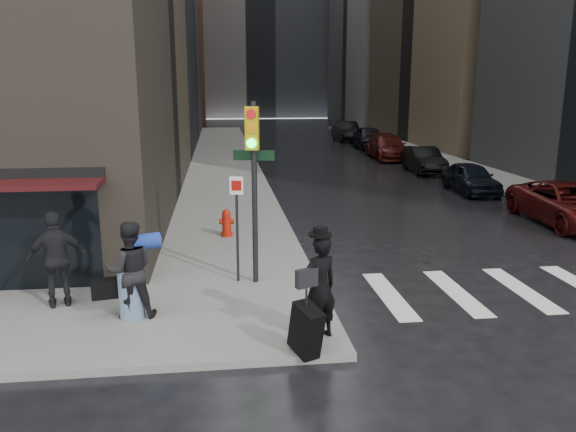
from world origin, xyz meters
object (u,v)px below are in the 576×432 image
object	(u,v)px
traffic_light	(252,169)
parked_car_5	(346,131)
man_greycoat	(57,259)
man_jeans	(129,270)
man_overcoat	(317,294)
parked_car_1	(471,178)
parked_car_0	(569,204)
fire_hydrant	(227,224)
parked_car_4	(369,138)
parked_car_2	(423,160)
parked_car_3	(388,147)

from	to	relation	value
traffic_light	parked_car_5	world-z (taller)	traffic_light
man_greycoat	traffic_light	bearing A→B (deg)	175.87
parked_car_5	man_jeans	bearing A→B (deg)	-108.46
man_overcoat	parked_car_1	size ratio (longest dim) A/B	0.54
man_overcoat	traffic_light	bearing A→B (deg)	-97.94
parked_car_0	parked_car_1	bearing A→B (deg)	99.30
man_overcoat	fire_hydrant	xyz separation A→B (m)	(-1.50, 7.53, -0.52)
man_overcoat	fire_hydrant	distance (m)	7.69
parked_car_4	traffic_light	bearing A→B (deg)	-106.49
man_jeans	traffic_light	world-z (taller)	traffic_light
fire_hydrant	parked_car_4	xyz separation A→B (m)	(11.09, 24.60, 0.31)
man_jeans	man_greycoat	size ratio (longest dim) A/B	0.96
man_greycoat	parked_car_1	xyz separation A→B (m)	(14.48, 11.87, -0.50)
parked_car_4	man_greycoat	bearing A→B (deg)	-112.62
fire_hydrant	parked_car_1	bearing A→B (deg)	31.25
man_overcoat	man_greycoat	world-z (taller)	man_overcoat
fire_hydrant	parked_car_1	distance (m)	12.77
parked_car_2	parked_car_3	world-z (taller)	parked_car_3
man_greycoat	parked_car_2	bearing A→B (deg)	-145.71
man_overcoat	parked_car_5	xyz separation A→B (m)	(9.22, 38.12, -0.21)
man_jeans	parked_car_5	xyz separation A→B (m)	(12.70, 36.61, -0.30)
traffic_light	parked_car_4	size ratio (longest dim) A/B	0.86
parked_car_3	traffic_light	bearing A→B (deg)	-111.63
parked_car_1	parked_car_5	xyz separation A→B (m)	(-0.20, 23.96, 0.16)
man_greycoat	parked_car_3	xyz separation A→B (m)	(14.29, 23.85, -0.41)
man_greycoat	traffic_light	distance (m)	4.54
man_jeans	parked_car_2	bearing A→B (deg)	-135.73
man_overcoat	traffic_light	distance (m)	3.80
parked_car_1	man_jeans	bearing A→B (deg)	-133.87
man_overcoat	parked_car_0	distance (m)	13.08
fire_hydrant	parked_car_1	xyz separation A→B (m)	(10.92, 6.63, 0.15)
parked_car_2	traffic_light	bearing A→B (deg)	-118.89
man_jeans	parked_car_0	xyz separation A→B (m)	(13.70, 6.66, -0.42)
man_greycoat	parked_car_2	world-z (taller)	man_greycoat
man_greycoat	traffic_light	size ratio (longest dim) A/B	0.49
traffic_light	parked_car_5	distance (m)	36.42
man_greycoat	parked_car_0	bearing A→B (deg)	-175.59
man_greycoat	fire_hydrant	distance (m)	6.37
man_jeans	parked_car_2	world-z (taller)	man_jeans
man_greycoat	parked_car_4	xyz separation A→B (m)	(14.65, 29.84, -0.34)
parked_car_4	parked_car_5	world-z (taller)	parked_car_5
parked_car_3	fire_hydrant	bearing A→B (deg)	-117.67
fire_hydrant	parked_car_0	bearing A→B (deg)	3.10
fire_hydrant	parked_car_5	size ratio (longest dim) A/B	0.16
man_greycoat	man_overcoat	bearing A→B (deg)	139.02
man_overcoat	man_jeans	size ratio (longest dim) A/B	1.08
parked_car_2	parked_car_4	world-z (taller)	parked_car_4
parked_car_3	parked_car_5	distance (m)	11.98
man_jeans	parked_car_0	world-z (taller)	man_jeans
parked_car_4	parked_car_0	bearing A→B (deg)	-85.00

